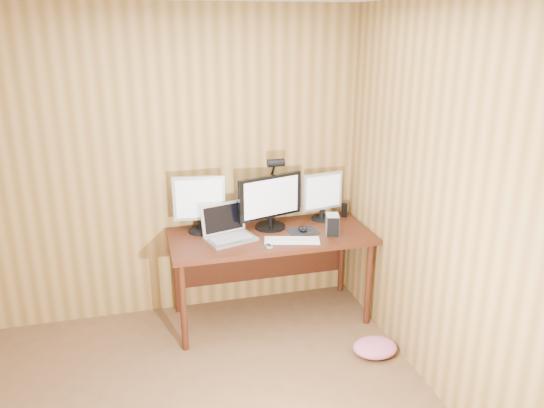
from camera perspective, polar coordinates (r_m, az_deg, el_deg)
name	(u,v)px	position (r m, az deg, el deg)	size (l,w,h in m)	color
room_shell	(159,283)	(2.42, -12.02, -8.35)	(4.00, 4.00, 4.00)	brown
desk	(268,245)	(4.34, -0.41, -4.40)	(1.60, 0.70, 0.75)	#401A0D
monitor_center	(270,201)	(4.28, -0.19, 0.32)	(0.55, 0.25, 0.44)	black
monitor_left	(199,202)	(4.23, -7.84, 0.17)	(0.41, 0.19, 0.46)	black
monitor_right	(322,195)	(4.48, 5.43, 0.96)	(0.36, 0.17, 0.41)	black
laptop	(227,230)	(4.15, -4.81, -2.80)	(0.43, 0.38, 0.26)	silver
keyboard	(292,240)	(4.09, 2.16, -3.91)	(0.44, 0.23, 0.02)	white
mousepad	(303,231)	(4.29, 3.32, -2.94)	(0.23, 0.19, 0.00)	black
mouse	(303,229)	(4.28, 3.33, -2.69)	(0.07, 0.11, 0.04)	black
hard_drive	(332,224)	(4.23, 6.50, -2.19)	(0.13, 0.17, 0.16)	silver
phone	(268,246)	(4.00, -0.39, -4.50)	(0.05, 0.09, 0.01)	silver
speaker	(344,210)	(4.63, 7.78, -0.66)	(0.05, 0.05, 0.12)	black
desk_lamp	(274,180)	(4.34, 0.20, 2.58)	(0.14, 0.20, 0.61)	black
fabric_pile	(375,348)	(4.16, 11.02, -14.93)	(0.34, 0.28, 0.11)	#C25E7E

